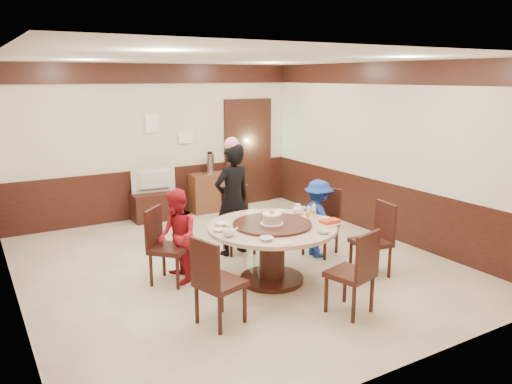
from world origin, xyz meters
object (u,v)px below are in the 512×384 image
person_blue (318,218)px  birthday_cake (272,219)px  person_standing (233,200)px  television (154,181)px  person_red (177,236)px  banquet_table (272,242)px  shrimp_platter (330,222)px  tv_stand (155,206)px  side_cabinet (210,192)px  thermos (210,163)px

person_blue → birthday_cake: (-1.11, -0.48, 0.28)m
person_standing → television: size_ratio=2.07×
person_red → person_blue: person_red is taller
banquet_table → television: size_ratio=2.04×
person_blue → shrimp_platter: (-0.43, -0.79, 0.21)m
person_standing → tv_stand: 2.43m
person_red → tv_stand: person_red is taller
person_blue → side_cabinet: 3.09m
banquet_table → person_blue: size_ratio=1.43×
person_red → person_standing: bearing=123.4°
person_blue → tv_stand: (-1.39, 3.04, -0.32)m
person_red → television: (0.72, 2.89, 0.13)m
person_standing → side_cabinet: person_standing is taller
thermos → banquet_table: bearing=-103.2°
shrimp_platter → television: television is taller
person_red → birthday_cake: bearing=64.0°
television → person_standing: bearing=105.7°
person_blue → television: size_ratio=1.42×
person_red → thermos: size_ratio=3.18×
shrimp_platter → side_cabinet: (0.17, 3.86, -0.40)m
banquet_table → side_cabinet: 3.63m
person_blue → thermos: size_ratio=2.99×
banquet_table → thermos: thermos is taller
banquet_table → television: (-0.31, 3.50, 0.20)m
person_red → person_blue: size_ratio=1.06×
television → person_red: bearing=82.7°
tv_stand → thermos: thermos is taller
birthday_cake → thermos: bearing=76.5°
side_cabinet → thermos: thermos is taller
person_red → shrimp_platter: person_red is taller
birthday_cake → tv_stand: bearing=94.7°
side_cabinet → television: bearing=-178.5°
television → side_cabinet: (1.13, 0.03, -0.35)m
person_red → shrimp_platter: bearing=66.9°
person_blue → side_cabinet: bearing=4.8°
tv_stand → television: size_ratio=1.07×
tv_stand → television: television is taller
tv_stand → side_cabinet: 1.14m
banquet_table → birthday_cake: size_ratio=5.58×
person_blue → thermos: person_blue is taller
birthday_cake → side_cabinet: 3.69m
person_red → person_blue: 2.12m
thermos → shrimp_platter: bearing=-92.6°
tv_stand → television: (-0.00, 0.00, 0.48)m
birthday_cake → person_red: bearing=147.8°
tv_stand → thermos: size_ratio=2.24×
banquet_table → person_blue: 1.17m
person_red → tv_stand: size_ratio=1.42×
television → side_cabinet: size_ratio=1.00×
person_blue → birthday_cake: 1.24m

